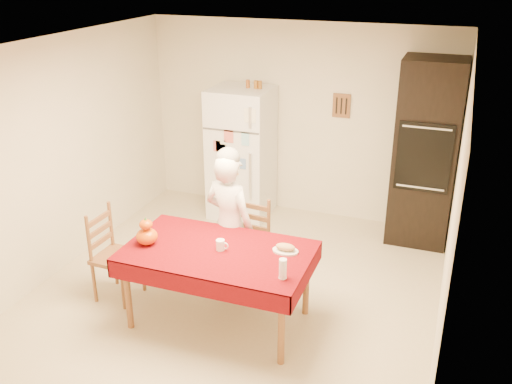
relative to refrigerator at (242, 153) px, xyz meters
The scene contains 17 objects.
floor 2.16m from the refrigerator, 70.93° to the right, with size 4.50×4.50×0.00m, color tan.
room_shell 2.13m from the refrigerator, 70.89° to the right, with size 4.02×4.52×2.51m.
refrigerator is the anchor object (origin of this frame).
oven_cabinet 2.29m from the refrigerator, ahead, with size 0.70×0.62×2.20m.
dining_table 2.45m from the refrigerator, 73.61° to the right, with size 1.70×1.00×0.76m.
chair_far 1.79m from the refrigerator, 66.27° to the right, with size 0.46×0.44×0.95m.
chair_left 2.39m from the refrigerator, 102.13° to the right, with size 0.41×0.43×0.95m.
seated_woman 1.89m from the refrigerator, 72.23° to the right, with size 0.55×0.36×1.49m, color silver.
coffee_mug 2.44m from the refrigerator, 73.02° to the right, with size 0.08×0.08×0.10m, color white.
pumpkin_lower 2.46m from the refrigerator, 89.32° to the right, with size 0.20×0.20×0.15m, color #D05A04.
pumpkin_upper 2.46m from the refrigerator, 89.32° to the right, with size 0.12×0.12×0.09m, color #E64E05.
wine_glass 2.95m from the refrigerator, 61.88° to the right, with size 0.07×0.07×0.18m, color white.
bread_plate 2.52m from the refrigerator, 59.48° to the right, with size 0.24×0.24×0.02m, color silver.
bread_loaf 2.52m from the refrigerator, 59.48° to the right, with size 0.18×0.10×0.06m, color #A0834F.
spice_jar_left 0.90m from the refrigerator, 34.07° to the left, with size 0.05×0.05×0.10m, color #934C1A.
spice_jar_mid 0.92m from the refrigerator, 15.66° to the left, with size 0.05×0.05×0.10m, color #985A1B.
spice_jar_right 0.93m from the refrigerator, 12.21° to the left, with size 0.05×0.05×0.10m, color brown.
Camera 1 is at (1.94, -4.63, 3.26)m, focal length 40.00 mm.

